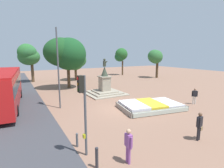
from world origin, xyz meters
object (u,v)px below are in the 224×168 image
at_px(kerb_bollard_mid_a, 77,139).
at_px(flower_planter, 150,106).
at_px(traffic_light_near_crossing, 83,102).
at_px(city_bus, 4,87).
at_px(pedestrian_crossing_plaza, 128,144).
at_px(statue_monument, 105,88).
at_px(banner_pole, 58,66).
at_px(kerb_bollard_south, 97,157).
at_px(pedestrian_near_planter, 195,95).
at_px(pedestrian_with_handbag, 199,125).

bearing_deg(kerb_bollard_mid_a, flower_planter, 21.37).
height_order(traffic_light_near_crossing, kerb_bollard_mid_a, traffic_light_near_crossing).
relative_size(city_bus, pedestrian_crossing_plaza, 6.69).
distance_m(statue_monument, pedestrian_crossing_plaza, 14.37).
bearing_deg(pedestrian_crossing_plaza, traffic_light_near_crossing, 134.83).
xyz_separation_m(statue_monument, banner_pole, (-6.34, -3.12, 3.13)).
bearing_deg(statue_monument, traffic_light_near_crossing, -121.49).
xyz_separation_m(statue_monument, pedestrian_crossing_plaza, (-5.58, -13.25, 0.17)).
height_order(city_bus, kerb_bollard_south, city_bus).
bearing_deg(pedestrian_crossing_plaza, kerb_bollard_mid_a, 122.11).
bearing_deg(banner_pole, pedestrian_near_planter, -24.19).
height_order(statue_monument, pedestrian_near_planter, statue_monument).
bearing_deg(banner_pole, pedestrian_crossing_plaza, -85.67).
relative_size(kerb_bollard_south, kerb_bollard_mid_a, 1.25).
bearing_deg(banner_pole, traffic_light_near_crossing, -95.36).
bearing_deg(kerb_bollard_south, pedestrian_with_handbag, -5.72).
height_order(city_bus, kerb_bollard_mid_a, city_bus).
bearing_deg(pedestrian_near_planter, pedestrian_crossing_plaza, -157.71).
relative_size(traffic_light_near_crossing, kerb_bollard_mid_a, 5.01).
bearing_deg(flower_planter, banner_pole, 148.90).
xyz_separation_m(pedestrian_crossing_plaza, kerb_bollard_mid_a, (-1.62, 2.58, -0.55)).
relative_size(traffic_light_near_crossing, pedestrian_with_handbag, 2.39).
height_order(banner_pole, kerb_bollard_south, banner_pole).
relative_size(pedestrian_near_planter, pedestrian_crossing_plaza, 0.98).
height_order(pedestrian_crossing_plaza, kerb_bollard_south, pedestrian_crossing_plaza).
height_order(pedestrian_near_planter, pedestrian_crossing_plaza, pedestrian_crossing_plaza).
distance_m(pedestrian_near_planter, kerb_bollard_mid_a, 13.19).
relative_size(traffic_light_near_crossing, pedestrian_near_planter, 2.47).
relative_size(banner_pole, city_bus, 0.65).
height_order(pedestrian_near_planter, kerb_bollard_mid_a, pedestrian_near_planter).
bearing_deg(traffic_light_near_crossing, statue_monument, 58.51).
xyz_separation_m(pedestrian_with_handbag, pedestrian_crossing_plaza, (-4.92, 0.24, 0.01)).
distance_m(flower_planter, pedestrian_near_planter, 5.07).
xyz_separation_m(flower_planter, statue_monument, (-0.91, 7.49, 0.53)).
xyz_separation_m(statue_monument, kerb_bollard_mid_a, (-7.20, -10.66, -0.38)).
bearing_deg(flower_planter, pedestrian_near_planter, -12.49).
distance_m(pedestrian_with_handbag, pedestrian_crossing_plaza, 4.92).
bearing_deg(pedestrian_crossing_plaza, flower_planter, 41.58).
height_order(statue_monument, pedestrian_crossing_plaza, statue_monument).
xyz_separation_m(traffic_light_near_crossing, pedestrian_with_handbag, (6.49, -1.82, -1.83)).
xyz_separation_m(city_bus, kerb_bollard_mid_a, (3.60, -10.36, -1.56)).
bearing_deg(city_bus, flower_planter, -31.56).
bearing_deg(kerb_bollard_south, traffic_light_near_crossing, 96.58).
distance_m(banner_pole, pedestrian_near_planter, 13.66).
relative_size(statue_monument, kerb_bollard_south, 4.56).
height_order(city_bus, pedestrian_near_planter, city_bus).
bearing_deg(statue_monument, kerb_bollard_south, -118.60).
height_order(pedestrian_with_handbag, pedestrian_crossing_plaza, pedestrian_with_handbag).
distance_m(flower_planter, kerb_bollard_mid_a, 8.71).
xyz_separation_m(banner_pole, pedestrian_crossing_plaza, (0.77, -10.13, -2.96)).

